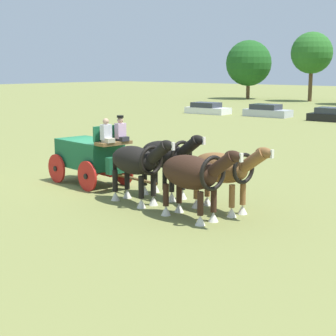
% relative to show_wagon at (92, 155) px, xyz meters
% --- Properties ---
extents(ground_plane, '(220.00, 220.00, 0.00)m').
position_rel_show_wagon_xyz_m(ground_plane, '(-0.17, 0.02, -1.15)').
color(ground_plane, olive).
extents(show_wagon, '(5.57, 2.11, 2.71)m').
position_rel_show_wagon_xyz_m(show_wagon, '(0.00, 0.00, 0.00)').
color(show_wagon, '#195B38').
rests_on(show_wagon, ground).
extents(draft_horse_rear_near, '(3.06, 1.16, 2.30)m').
position_rel_show_wagon_xyz_m(draft_horse_rear_near, '(3.53, 0.22, 0.26)').
color(draft_horse_rear_near, black).
rests_on(draft_horse_rear_near, ground).
extents(draft_horse_rear_off, '(3.01, 1.17, 2.25)m').
position_rel_show_wagon_xyz_m(draft_horse_rear_off, '(3.37, -1.07, 0.22)').
color(draft_horse_rear_off, black).
rests_on(draft_horse_rear_off, ground).
extents(draft_horse_lead_near, '(3.17, 1.18, 2.19)m').
position_rel_show_wagon_xyz_m(draft_horse_lead_near, '(6.11, -0.10, 0.17)').
color(draft_horse_lead_near, brown).
rests_on(draft_horse_lead_near, ground).
extents(draft_horse_lead_off, '(3.12, 1.25, 2.22)m').
position_rel_show_wagon_xyz_m(draft_horse_lead_off, '(5.94, -1.39, 0.20)').
color(draft_horse_lead_off, '#331E14').
rests_on(draft_horse_lead_off, ground).
extents(parked_vehicle_a, '(4.32, 2.11, 1.07)m').
position_rel_show_wagon_xyz_m(parked_vehicle_a, '(-16.03, 28.96, -0.69)').
color(parked_vehicle_a, white).
rests_on(parked_vehicle_a, ground).
extents(parked_vehicle_b, '(4.25, 2.06, 1.11)m').
position_rel_show_wagon_xyz_m(parked_vehicle_b, '(-10.04, 29.91, -0.67)').
color(parked_vehicle_b, silver).
rests_on(parked_vehicle_b, ground).
extents(parked_vehicle_c, '(4.29, 2.11, 1.12)m').
position_rel_show_wagon_xyz_m(parked_vehicle_c, '(-3.56, 29.65, -0.67)').
color(parked_vehicle_c, black).
rests_on(parked_vehicle_c, ground).
extents(tree_a, '(6.29, 6.29, 8.07)m').
position_rel_show_wagon_xyz_m(tree_a, '(-26.54, 52.60, 3.76)').
color(tree_a, brown).
rests_on(tree_a, ground).
extents(tree_b, '(5.31, 5.31, 8.85)m').
position_rel_show_wagon_xyz_m(tree_b, '(-17.36, 53.04, 5.01)').
color(tree_b, brown).
rests_on(tree_b, ground).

